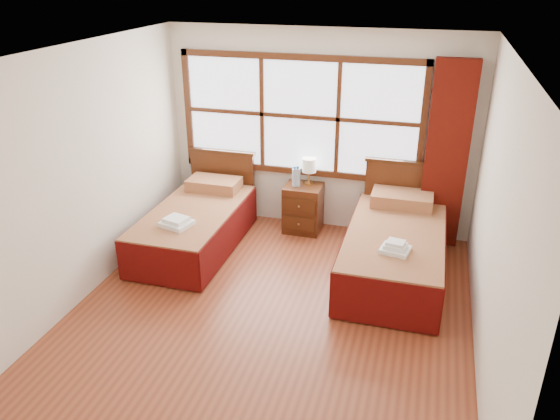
# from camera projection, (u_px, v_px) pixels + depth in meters

# --- Properties ---
(floor) EXTENTS (4.50, 4.50, 0.00)m
(floor) POSITION_uv_depth(u_px,v_px,m) (269.00, 314.00, 5.59)
(floor) COLOR brown
(floor) RESTS_ON ground
(ceiling) EXTENTS (4.50, 4.50, 0.00)m
(ceiling) POSITION_uv_depth(u_px,v_px,m) (266.00, 54.00, 4.52)
(ceiling) COLOR white
(ceiling) RESTS_ON wall_back
(wall_back) EXTENTS (4.00, 0.00, 4.00)m
(wall_back) POSITION_uv_depth(u_px,v_px,m) (319.00, 132.00, 7.02)
(wall_back) COLOR silver
(wall_back) RESTS_ON floor
(wall_left) EXTENTS (0.00, 4.50, 4.50)m
(wall_left) POSITION_uv_depth(u_px,v_px,m) (80.00, 177.00, 5.55)
(wall_left) COLOR silver
(wall_left) RESTS_ON floor
(wall_right) EXTENTS (0.00, 4.50, 4.50)m
(wall_right) POSITION_uv_depth(u_px,v_px,m) (497.00, 224.00, 4.55)
(wall_right) COLOR silver
(wall_right) RESTS_ON floor
(window) EXTENTS (3.16, 0.06, 1.56)m
(window) POSITION_uv_depth(u_px,v_px,m) (300.00, 116.00, 6.97)
(window) COLOR white
(window) RESTS_ON wall_back
(curtain) EXTENTS (0.50, 0.16, 2.30)m
(curtain) POSITION_uv_depth(u_px,v_px,m) (446.00, 156.00, 6.56)
(curtain) COLOR #581008
(curtain) RESTS_ON wall_back
(bed_left) EXTENTS (1.01, 2.03, 0.97)m
(bed_left) POSITION_uv_depth(u_px,v_px,m) (196.00, 224.00, 6.84)
(bed_left) COLOR #3E1F0D
(bed_left) RESTS_ON floor
(bed_right) EXTENTS (1.08, 2.10, 1.05)m
(bed_right) POSITION_uv_depth(u_px,v_px,m) (395.00, 248.00, 6.22)
(bed_right) COLOR #3E1F0D
(bed_right) RESTS_ON floor
(nightstand) EXTENTS (0.48, 0.47, 0.64)m
(nightstand) POSITION_uv_depth(u_px,v_px,m) (303.00, 208.00, 7.24)
(nightstand) COLOR #4A2310
(nightstand) RESTS_ON floor
(towels_left) EXTENTS (0.40, 0.37, 0.10)m
(towels_left) POSITION_uv_depth(u_px,v_px,m) (176.00, 222.00, 6.28)
(towels_left) COLOR white
(towels_left) RESTS_ON bed_left
(towels_right) EXTENTS (0.33, 0.30, 0.12)m
(towels_right) POSITION_uv_depth(u_px,v_px,m) (395.00, 247.00, 5.62)
(towels_right) COLOR white
(towels_right) RESTS_ON bed_right
(lamp) EXTENTS (0.18, 0.18, 0.35)m
(lamp) POSITION_uv_depth(u_px,v_px,m) (309.00, 166.00, 7.06)
(lamp) COLOR #C68B3F
(lamp) RESTS_ON nightstand
(bottle_near) EXTENTS (0.07, 0.07, 0.27)m
(bottle_near) POSITION_uv_depth(u_px,v_px,m) (295.00, 177.00, 7.05)
(bottle_near) COLOR #A6BDD5
(bottle_near) RESTS_ON nightstand
(bottle_far) EXTENTS (0.07, 0.07, 0.27)m
(bottle_far) POSITION_uv_depth(u_px,v_px,m) (298.00, 177.00, 7.06)
(bottle_far) COLOR #A6BDD5
(bottle_far) RESTS_ON nightstand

